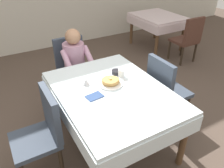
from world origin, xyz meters
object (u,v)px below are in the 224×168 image
at_px(chair_left_side, 43,129).
at_px(fork_left_of_plate, 96,90).
at_px(plate_breakfast, 110,84).
at_px(cup_coffee, 122,73).
at_px(chair_right_side, 165,87).
at_px(syrup_pitcher, 86,82).
at_px(diner_person, 75,60).
at_px(background_chair_empty, 188,37).
at_px(spoon_near_edge, 125,100).
at_px(background_table_far, 157,21).
at_px(chair_diner, 72,65).
at_px(bowl_butter, 116,72).
at_px(breakfast_stack, 110,81).
at_px(knife_right_of_plate, 126,81).
at_px(dining_table_main, 112,97).

height_order(chair_left_side, fork_left_of_plate, chair_left_side).
xyz_separation_m(chair_left_side, plate_breakfast, (0.81, 0.11, 0.22)).
bearing_deg(plate_breakfast, cup_coffee, 24.58).
distance_m(chair_right_side, fork_left_of_plate, 0.95).
bearing_deg(plate_breakfast, syrup_pitcher, 153.12).
relative_size(chair_left_side, plate_breakfast, 3.32).
height_order(diner_person, background_chair_empty, diner_person).
bearing_deg(chair_right_side, spoon_near_edge, -73.01).
bearing_deg(background_table_far, chair_diner, -158.57).
xyz_separation_m(cup_coffee, bowl_butter, (-0.02, 0.08, -0.02)).
distance_m(breakfast_stack, knife_right_of_plate, 0.19).
height_order(chair_right_side, background_chair_empty, same).
height_order(chair_right_side, knife_right_of_plate, chair_right_side).
bearing_deg(background_table_far, cup_coffee, -138.23).
bearing_deg(background_table_far, chair_left_side, -146.21).
bearing_deg(dining_table_main, background_chair_empty, 25.98).
xyz_separation_m(diner_person, breakfast_stack, (0.06, -0.90, 0.11)).
bearing_deg(knife_right_of_plate, spoon_near_edge, 147.63).
xyz_separation_m(chair_left_side, spoon_near_edge, (0.79, -0.23, 0.21)).
height_order(cup_coffee, spoon_near_edge, cup_coffee).
bearing_deg(knife_right_of_plate, fork_left_of_plate, 91.18).
bearing_deg(plate_breakfast, fork_left_of_plate, -173.99).
height_order(diner_person, fork_left_of_plate, diner_person).
bearing_deg(diner_person, dining_table_main, 90.87).
distance_m(chair_left_side, background_chair_empty, 3.36).
relative_size(cup_coffee, background_chair_empty, 0.12).
height_order(chair_right_side, spoon_near_edge, chair_right_side).
distance_m(fork_left_of_plate, background_chair_empty, 2.76).
distance_m(plate_breakfast, bowl_butter, 0.25).
xyz_separation_m(bowl_butter, background_table_far, (2.16, 1.83, -0.14)).
height_order(chair_diner, syrup_pitcher, chair_diner).
distance_m(plate_breakfast, spoon_near_edge, 0.34).
bearing_deg(spoon_near_edge, syrup_pitcher, 107.96).
xyz_separation_m(chair_left_side, background_table_far, (3.16, 2.11, 0.09)).
distance_m(chair_right_side, bowl_butter, 0.66).
bearing_deg(chair_right_side, syrup_pitcher, -103.23).
bearing_deg(diner_person, background_table_far, -155.42).
xyz_separation_m(knife_right_of_plate, background_table_far, (2.15, 2.03, -0.12)).
xyz_separation_m(diner_person, spoon_near_edge, (0.04, -1.24, 0.07)).
relative_size(chair_left_side, fork_left_of_plate, 5.17).
bearing_deg(background_table_far, background_chair_empty, -90.00).
relative_size(breakfast_stack, syrup_pitcher, 2.50).
bearing_deg(dining_table_main, diner_person, 90.87).
bearing_deg(chair_left_side, chair_right_side, -90.00).
xyz_separation_m(plate_breakfast, cup_coffee, (0.20, 0.09, 0.03)).
distance_m(bowl_butter, fork_left_of_plate, 0.42).
distance_m(spoon_near_edge, background_table_far, 3.33).
xyz_separation_m(bowl_butter, spoon_near_edge, (-0.20, -0.51, -0.02)).
relative_size(dining_table_main, plate_breakfast, 5.44).
relative_size(knife_right_of_plate, background_chair_empty, 0.22).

